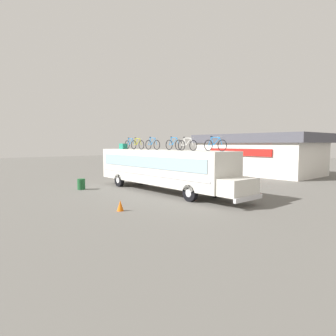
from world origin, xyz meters
The scene contains 12 objects.
ground_plane centered at (0.00, 0.00, 0.00)m, with size 120.00×120.00×0.00m, color #605E59.
bus centered at (0.23, 0.00, 1.69)m, with size 13.31×2.55×2.89m.
luggage_bag_1 centered at (-4.90, 0.03, 3.12)m, with size 0.58×0.46×0.44m, color #1E7F66.
rooftop_bicycle_1 centered at (-4.21, 0.28, 3.28)m, with size 1.66×0.44×0.93m.
rooftop_bicycle_2 centered at (-2.51, -0.20, 3.27)m, with size 1.70×0.44×0.90m.
rooftop_bicycle_3 centered at (-0.74, -0.12, 3.28)m, with size 1.68×0.44×0.92m.
rooftop_bicycle_4 centered at (1.08, 0.30, 3.28)m, with size 1.67×0.44×0.92m.
rooftop_bicycle_5 centered at (2.87, -0.18, 3.26)m, with size 1.68×0.44×0.86m.
rooftop_bicycle_6 centered at (4.66, 0.35, 3.26)m, with size 1.71×0.44×0.88m.
roadside_building centered at (-2.31, 15.82, 2.24)m, with size 13.47×7.44×4.36m.
trash_bin centered at (-4.21, -3.99, 0.39)m, with size 0.55×0.55×0.78m, color #1E592D.
traffic_cone centered at (3.50, -5.40, 0.27)m, with size 0.34×0.34×0.54m, color orange.
Camera 1 is at (15.87, -12.86, 3.33)m, focal length 31.22 mm.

